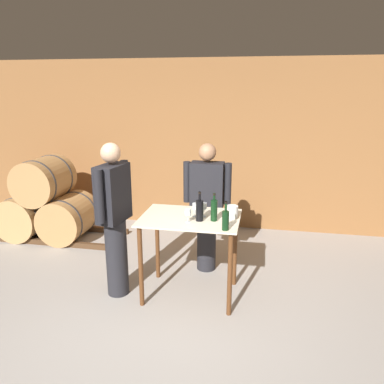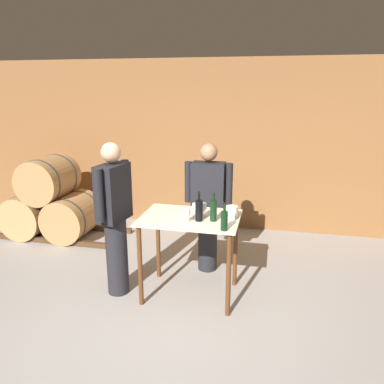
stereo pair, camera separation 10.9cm
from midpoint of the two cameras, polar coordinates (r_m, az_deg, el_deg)
name	(u,v)px [view 1 (the left image)]	position (r m, az deg, el deg)	size (l,w,h in m)	color
ground_plane	(153,332)	(3.86, -6.76, -20.41)	(14.00, 14.00, 0.00)	#9E9993
back_wall	(204,146)	(6.08, 1.32, 7.06)	(8.40, 0.05, 2.70)	brown
barrel_rack	(47,205)	(6.19, -21.74, -1.82)	(2.36, 0.79, 1.26)	#4C331E
tasting_table	(190,233)	(4.07, -1.04, -6.20)	(1.05, 0.75, 0.93)	beige
wine_bottle_far_left	(200,210)	(3.86, 0.36, -2.75)	(0.08, 0.08, 0.31)	black
wine_bottle_left	(214,210)	(3.87, 2.58, -2.73)	(0.07, 0.07, 0.30)	black
wine_bottle_center	(226,219)	(3.63, 4.28, -4.20)	(0.07, 0.07, 0.29)	black
wine_glass_near_left	(188,213)	(3.82, -1.45, -3.16)	(0.07, 0.07, 0.14)	silver
wine_glass_near_center	(195,207)	(3.99, -0.30, -2.29)	(0.06, 0.06, 0.15)	silver
wine_glass_near_right	(203,206)	(3.98, 0.98, -2.22)	(0.07, 0.07, 0.16)	silver
ice_bucket	(232,212)	(4.00, 5.35, -2.99)	(0.13, 0.13, 0.13)	white
person_host	(207,205)	(4.63, 1.61, -2.02)	(0.59, 0.24, 1.63)	#232328
person_visitor_with_scarf	(114,217)	(4.14, -12.49, -3.79)	(0.29, 0.58, 1.72)	#232328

